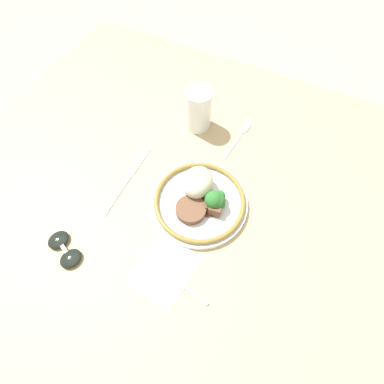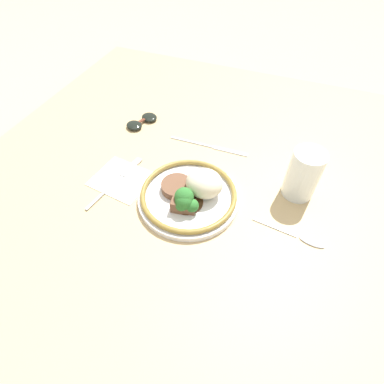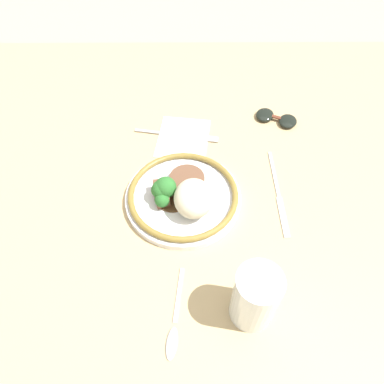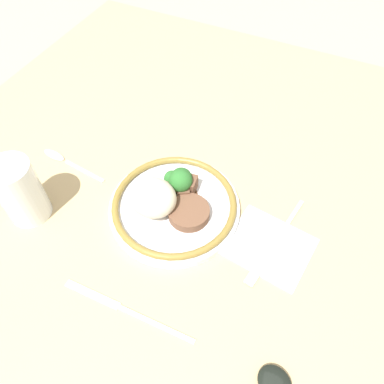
{
  "view_description": "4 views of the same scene",
  "coord_description": "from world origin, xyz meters",
  "px_view_note": "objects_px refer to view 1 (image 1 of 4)",
  "views": [
    {
      "loc": [
        -0.29,
        -0.15,
        0.69
      ],
      "look_at": [
        0.03,
        0.01,
        0.07
      ],
      "focal_mm": 28.0,
      "sensor_mm": 36.0,
      "label": 1
    },
    {
      "loc": [
        0.19,
        -0.43,
        0.58
      ],
      "look_at": [
        0.03,
        -0.03,
        0.08
      ],
      "focal_mm": 28.0,
      "sensor_mm": 36.0,
      "label": 2
    },
    {
      "loc": [
        0.46,
        -0.01,
        0.65
      ],
      "look_at": [
        0.02,
        -0.0,
        0.08
      ],
      "focal_mm": 35.0,
      "sensor_mm": 36.0,
      "label": 3
    },
    {
      "loc": [
        -0.17,
        0.31,
        0.6
      ],
      "look_at": [
        -0.0,
        -0.05,
        0.08
      ],
      "focal_mm": 35.0,
      "sensor_mm": 36.0,
      "label": 4
    }
  ],
  "objects_px": {
    "plate": "(201,199)",
    "sunglasses": "(65,249)",
    "spoon": "(243,132)",
    "juice_glass": "(198,111)",
    "fork": "(163,271)",
    "knife": "(129,178)"
  },
  "relations": [
    {
      "from": "juice_glass",
      "to": "spoon",
      "type": "distance_m",
      "value": 0.14
    },
    {
      "from": "fork",
      "to": "spoon",
      "type": "bearing_deg",
      "value": -82.05
    },
    {
      "from": "fork",
      "to": "plate",
      "type": "bearing_deg",
      "value": -80.93
    },
    {
      "from": "plate",
      "to": "spoon",
      "type": "distance_m",
      "value": 0.25
    },
    {
      "from": "plate",
      "to": "knife",
      "type": "bearing_deg",
      "value": 94.72
    },
    {
      "from": "plate",
      "to": "fork",
      "type": "height_order",
      "value": "plate"
    },
    {
      "from": "spoon",
      "to": "fork",
      "type": "bearing_deg",
      "value": -175.2
    },
    {
      "from": "plate",
      "to": "spoon",
      "type": "height_order",
      "value": "plate"
    },
    {
      "from": "juice_glass",
      "to": "fork",
      "type": "xyz_separation_m",
      "value": [
        -0.41,
        -0.11,
        -0.05
      ]
    },
    {
      "from": "spoon",
      "to": "sunglasses",
      "type": "height_order",
      "value": "sunglasses"
    },
    {
      "from": "fork",
      "to": "juice_glass",
      "type": "bearing_deg",
      "value": -65.0
    },
    {
      "from": "knife",
      "to": "sunglasses",
      "type": "relative_size",
      "value": 2.0
    },
    {
      "from": "fork",
      "to": "spoon",
      "type": "height_order",
      "value": "same"
    },
    {
      "from": "juice_glass",
      "to": "spoon",
      "type": "bearing_deg",
      "value": -76.16
    },
    {
      "from": "fork",
      "to": "sunglasses",
      "type": "distance_m",
      "value": 0.22
    },
    {
      "from": "sunglasses",
      "to": "spoon",
      "type": "bearing_deg",
      "value": -1.46
    },
    {
      "from": "plate",
      "to": "spoon",
      "type": "xyz_separation_m",
      "value": [
        0.25,
        -0.01,
        -0.02
      ]
    },
    {
      "from": "plate",
      "to": "sunglasses",
      "type": "distance_m",
      "value": 0.33
    },
    {
      "from": "knife",
      "to": "sunglasses",
      "type": "bearing_deg",
      "value": 172.06
    },
    {
      "from": "juice_glass",
      "to": "knife",
      "type": "xyz_separation_m",
      "value": [
        -0.24,
        0.08,
        -0.05
      ]
    },
    {
      "from": "knife",
      "to": "sunglasses",
      "type": "height_order",
      "value": "sunglasses"
    },
    {
      "from": "plate",
      "to": "juice_glass",
      "type": "xyz_separation_m",
      "value": [
        0.22,
        0.11,
        0.03
      ]
    }
  ]
}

